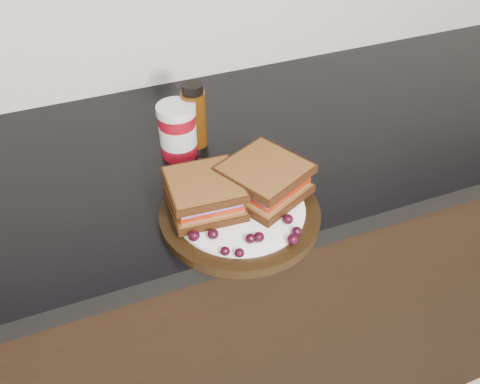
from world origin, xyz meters
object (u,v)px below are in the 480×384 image
at_px(condiment_jar, 178,131).
at_px(oil_bottle, 194,115).
at_px(sandwich_left, 205,194).
at_px(plate, 240,214).

xyz_separation_m(condiment_jar, oil_bottle, (0.04, 0.02, 0.01)).
xyz_separation_m(sandwich_left, oil_bottle, (0.05, 0.22, 0.02)).
height_order(plate, sandwich_left, sandwich_left).
relative_size(plate, oil_bottle, 2.03).
bearing_deg(condiment_jar, sandwich_left, -93.42).
relative_size(sandwich_left, oil_bottle, 0.89).
relative_size(sandwich_left, condiment_jar, 1.09).
bearing_deg(oil_bottle, plate, -89.98).
distance_m(sandwich_left, condiment_jar, 0.20).
distance_m(plate, oil_bottle, 0.25).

